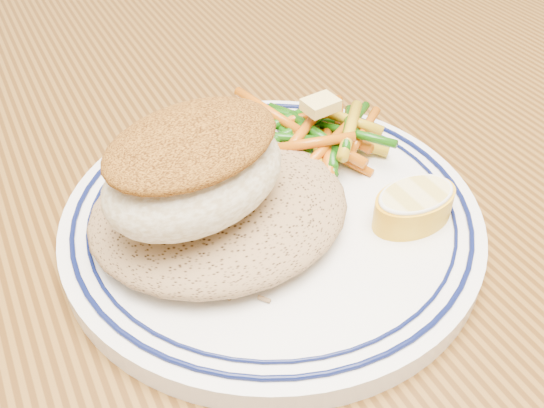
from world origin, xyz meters
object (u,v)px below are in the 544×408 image
Objects in this scene: dining_table at (218,334)px; vegetable_pile at (321,133)px; lemon_wedge at (414,205)px; plate at (272,217)px; fish_fillet at (194,168)px; rice_pilaf at (220,204)px.

vegetable_pile is (0.10, 0.03, 0.13)m from dining_table.
vegetable_pile is 1.95× the size of lemon_wedge.
plate is 2.07× the size of fish_fillet.
fish_fillet is at bearing 158.83° from lemon_wedge.
fish_fillet reaches higher than lemon_wedge.
lemon_wedge is (0.11, -0.06, 0.12)m from dining_table.
plate is 0.04m from rice_pilaf.
vegetable_pile is at bearing 16.86° from dining_table.
plate is at bearing -145.58° from vegetable_pile.
vegetable_pile is (0.09, 0.04, -0.00)m from rice_pilaf.
fish_fillet is at bearing -160.85° from rice_pilaf.
vegetable_pile is at bearing 34.42° from plate.
dining_table is 0.13m from rice_pilaf.
dining_table is 0.16m from vegetable_pile.
rice_pilaf is at bearing -44.45° from dining_table.
dining_table is 9.76× the size of rice_pilaf.
plate is 0.09m from lemon_wedge.
vegetable_pile is at bearing 97.35° from lemon_wedge.
vegetable_pile is 0.09m from lemon_wedge.
vegetable_pile is (0.06, 0.04, 0.02)m from plate.
plate reaches higher than dining_table.
dining_table is 12.17× the size of fish_fillet.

